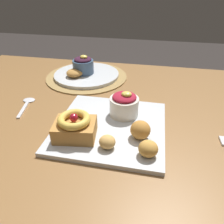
# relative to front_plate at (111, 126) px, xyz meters

# --- Properties ---
(dining_table) EXTENTS (1.33, 0.91, 0.73)m
(dining_table) POSITION_rel_front_plate_xyz_m (-0.04, 0.07, -0.10)
(dining_table) COLOR brown
(dining_table) RESTS_ON ground_plane
(woven_placemat) EXTENTS (0.33, 0.33, 0.00)m
(woven_placemat) POSITION_rel_front_plate_xyz_m (-0.17, 0.33, -0.00)
(woven_placemat) COLOR #997A47
(woven_placemat) RESTS_ON dining_table
(front_plate) EXTENTS (0.29, 0.29, 0.01)m
(front_plate) POSITION_rel_front_plate_xyz_m (0.00, 0.00, 0.00)
(front_plate) COLOR silver
(front_plate) RESTS_ON dining_table
(cake_slice) EXTENTS (0.11, 0.09, 0.07)m
(cake_slice) POSITION_rel_front_plate_xyz_m (-0.08, -0.07, 0.04)
(cake_slice) COLOR #B77F3D
(cake_slice) RESTS_ON front_plate
(berry_ramekin) EXTENTS (0.08, 0.08, 0.08)m
(berry_ramekin) POSITION_rel_front_plate_xyz_m (0.03, 0.06, 0.04)
(berry_ramekin) COLOR silver
(berry_ramekin) RESTS_ON front_plate
(fritter_front) EXTENTS (0.04, 0.04, 0.03)m
(fritter_front) POSITION_rel_front_plate_xyz_m (0.01, -0.09, 0.02)
(fritter_front) COLOR tan
(fritter_front) RESTS_ON front_plate
(fritter_middle) EXTENTS (0.05, 0.05, 0.05)m
(fritter_middle) POSITION_rel_front_plate_xyz_m (0.08, -0.04, 0.03)
(fritter_middle) COLOR #BC7F38
(fritter_middle) RESTS_ON front_plate
(fritter_back) EXTENTS (0.04, 0.04, 0.04)m
(fritter_back) POSITION_rel_front_plate_xyz_m (0.11, -0.10, 0.02)
(fritter_back) COLOR gold
(fritter_back) RESTS_ON front_plate
(back_plate) EXTENTS (0.27, 0.27, 0.01)m
(back_plate) POSITION_rel_front_plate_xyz_m (-0.17, 0.33, 0.01)
(back_plate) COLOR silver
(back_plate) RESTS_ON woven_placemat
(back_ramekin) EXTENTS (0.09, 0.09, 0.08)m
(back_ramekin) POSITION_rel_front_plate_xyz_m (-0.18, 0.33, 0.04)
(back_ramekin) COLOR #3D5675
(back_ramekin) RESTS_ON back_plate
(back_pastry) EXTENTS (0.07, 0.07, 0.03)m
(back_pastry) POSITION_rel_front_plate_xyz_m (-0.21, 0.29, 0.03)
(back_pastry) COLOR #B77F3D
(back_pastry) RESTS_ON back_plate
(spoon) EXTENTS (0.05, 0.13, 0.00)m
(spoon) POSITION_rel_front_plate_xyz_m (-0.30, 0.07, -0.00)
(spoon) COLOR silver
(spoon) RESTS_ON dining_table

